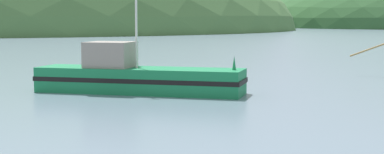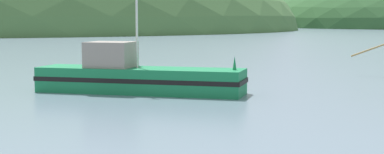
{
  "view_description": "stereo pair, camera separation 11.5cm",
  "coord_description": "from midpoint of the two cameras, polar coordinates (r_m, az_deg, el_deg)",
  "views": [
    {
      "loc": [
        -7.68,
        5.87,
        3.95
      ],
      "look_at": [
        -3.1,
        30.36,
        1.4
      ],
      "focal_mm": 54.49,
      "sensor_mm": 36.0,
      "label": 1
    },
    {
      "loc": [
        -7.57,
        5.85,
        3.95
      ],
      "look_at": [
        -3.1,
        30.36,
        1.4
      ],
      "focal_mm": 54.49,
      "sensor_mm": 36.0,
      "label": 2
    }
  ],
  "objects": [
    {
      "name": "fishing_boat_green",
      "position": [
        30.75,
        -5.4,
        0.05
      ],
      "size": [
        11.07,
        6.97,
        5.34
      ],
      "rotation": [
        0.0,
        0.0,
        5.84
      ],
      "color": "#197A47",
      "rests_on": "ground"
    }
  ]
}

